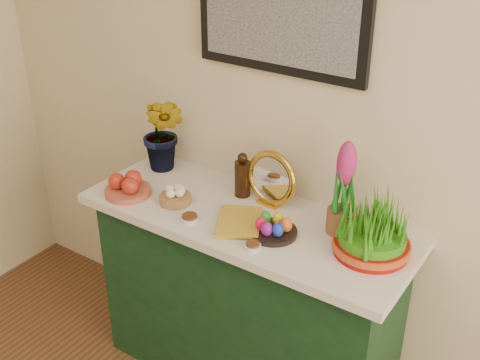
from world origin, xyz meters
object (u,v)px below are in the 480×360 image
object	(u,v)px
sideboard	(246,303)
hyacinth_green	(163,121)
wheatgrass_sabzeh	(373,229)
book	(217,220)
mirror	(271,179)

from	to	relation	value
sideboard	hyacinth_green	distance (m)	0.90
hyacinth_green	wheatgrass_sabzeh	size ratio (longest dim) A/B	1.70
sideboard	wheatgrass_sabzeh	world-z (taller)	wheatgrass_sabzeh
sideboard	book	bearing A→B (deg)	-114.69
hyacinth_green	wheatgrass_sabzeh	world-z (taller)	hyacinth_green
mirror	wheatgrass_sabzeh	bearing A→B (deg)	-12.03
book	mirror	bearing A→B (deg)	42.13
wheatgrass_sabzeh	sideboard	bearing A→B (deg)	-177.27
hyacinth_green	wheatgrass_sabzeh	xyz separation A→B (m)	(1.07, -0.10, -0.14)
book	wheatgrass_sabzeh	bearing A→B (deg)	-13.47
sideboard	hyacinth_green	size ratio (longest dim) A/B	2.68
sideboard	book	world-z (taller)	book
hyacinth_green	mirror	world-z (taller)	hyacinth_green
hyacinth_green	mirror	distance (m)	0.59
mirror	wheatgrass_sabzeh	world-z (taller)	mirror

